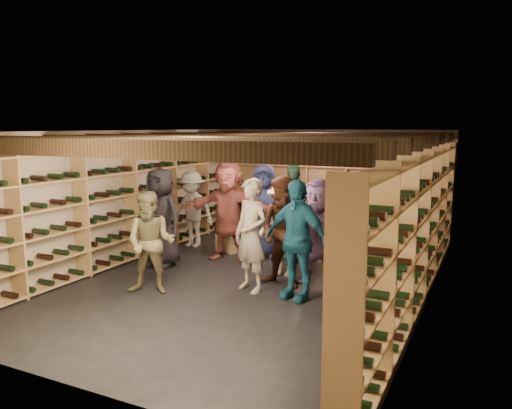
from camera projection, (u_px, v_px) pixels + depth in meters
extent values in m
plane|color=black|center=(255.00, 276.00, 8.35)|extent=(8.00, 8.00, 0.00)
cube|color=tan|center=(330.00, 181.00, 11.72)|extent=(5.50, 0.02, 2.40)
cube|color=tan|center=(66.00, 266.00, 4.61)|extent=(5.50, 0.02, 2.40)
cube|color=tan|center=(124.00, 195.00, 9.35)|extent=(0.02, 8.00, 2.40)
cube|color=tan|center=(432.00, 218.00, 6.98)|extent=(0.02, 8.00, 2.40)
cube|color=beige|center=(255.00, 131.00, 7.98)|extent=(5.50, 8.00, 0.01)
cube|color=black|center=(99.00, 148.00, 4.89)|extent=(5.40, 0.12, 0.18)
cube|color=black|center=(154.00, 145.00, 5.67)|extent=(5.40, 0.12, 0.18)
cube|color=black|center=(196.00, 143.00, 6.45)|extent=(5.40, 0.12, 0.18)
cube|color=black|center=(229.00, 141.00, 7.22)|extent=(5.40, 0.12, 0.18)
cube|color=black|center=(255.00, 140.00, 8.00)|extent=(5.40, 0.12, 0.18)
cube|color=black|center=(277.00, 139.00, 8.78)|extent=(5.40, 0.12, 0.18)
cube|color=black|center=(295.00, 138.00, 9.55)|extent=(5.40, 0.12, 0.18)
cube|color=black|center=(311.00, 137.00, 10.33)|extent=(5.40, 0.12, 0.18)
cube|color=black|center=(324.00, 136.00, 11.11)|extent=(5.40, 0.12, 0.18)
cube|color=#9D7C4C|center=(132.00, 202.00, 9.30)|extent=(0.32, 7.50, 2.15)
cube|color=#9D7C4C|center=(418.00, 226.00, 7.07)|extent=(0.32, 7.50, 2.15)
cube|color=#9D7C4C|center=(327.00, 187.00, 11.59)|extent=(4.70, 0.30, 2.15)
cube|color=tan|center=(230.00, 246.00, 10.01)|extent=(0.59, 0.50, 0.17)
cube|color=tan|center=(230.00, 238.00, 9.99)|extent=(0.59, 0.50, 0.17)
cube|color=tan|center=(230.00, 230.00, 9.96)|extent=(0.59, 0.50, 0.17)
cube|color=tan|center=(230.00, 222.00, 9.93)|extent=(0.59, 0.50, 0.17)
cube|color=tan|center=(301.00, 255.00, 9.35)|extent=(0.57, 0.45, 0.17)
cube|color=tan|center=(301.00, 246.00, 9.33)|extent=(0.57, 0.45, 0.17)
cube|color=tan|center=(302.00, 237.00, 9.30)|extent=(0.57, 0.45, 0.17)
cube|color=tan|center=(302.00, 228.00, 9.27)|extent=(0.57, 0.45, 0.17)
cube|color=tan|center=(309.00, 236.00, 10.97)|extent=(0.59, 0.49, 0.17)
imported|color=black|center=(161.00, 217.00, 8.82)|extent=(0.90, 0.62, 1.75)
imported|color=brown|center=(151.00, 243.00, 7.37)|extent=(0.89, 0.79, 1.54)
imported|color=#C6AF9C|center=(284.00, 228.00, 8.26)|extent=(1.05, 0.62, 1.61)
imported|color=#175474|center=(296.00, 240.00, 7.14)|extent=(1.09, 0.63, 1.74)
imported|color=brown|center=(228.00, 210.00, 9.25)|extent=(1.80, 0.83, 1.87)
imported|color=#191E42|center=(264.00, 211.00, 9.45)|extent=(1.02, 0.85, 1.78)
imported|color=gray|center=(251.00, 235.00, 7.47)|extent=(0.73, 0.62, 1.72)
imported|color=#452416|center=(285.00, 232.00, 7.67)|extent=(0.91, 0.75, 1.72)
imported|color=#A9A69B|center=(192.00, 209.00, 10.29)|extent=(1.02, 0.59, 1.56)
imported|color=#294F37|center=(292.00, 212.00, 9.31)|extent=(1.13, 0.71, 1.80)
imported|color=#835F98|center=(317.00, 231.00, 7.84)|extent=(1.57, 0.51, 1.68)
imported|color=#2F3135|center=(340.00, 222.00, 8.70)|extent=(0.87, 0.64, 1.63)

